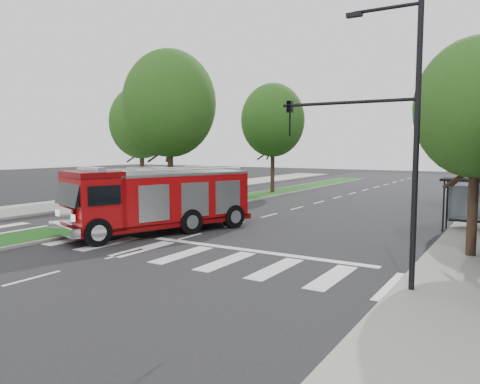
% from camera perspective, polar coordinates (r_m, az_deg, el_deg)
% --- Properties ---
extents(ground, '(140.00, 140.00, 0.00)m').
position_cam_1_polar(ground, '(21.70, -6.30, -5.48)').
color(ground, black).
rests_on(ground, ground).
extents(sidewalk_left, '(5.00, 80.00, 0.15)m').
position_cam_1_polar(sidewalk_left, '(38.67, -14.33, -0.71)').
color(sidewalk_left, gray).
rests_on(sidewalk_left, ground).
extents(median, '(3.00, 50.00, 0.15)m').
position_cam_1_polar(median, '(39.93, 2.65, -0.35)').
color(median, gray).
rests_on(median, ground).
extents(bus_shelter, '(3.20, 1.60, 2.61)m').
position_cam_1_polar(bus_shelter, '(25.17, 27.01, 0.15)').
color(bus_shelter, black).
rests_on(bus_shelter, ground).
extents(tree_right_near, '(4.40, 4.40, 8.05)m').
position_cam_1_polar(tree_right_near, '(18.99, 26.96, 9.11)').
color(tree_right_near, black).
rests_on(tree_right_near, ground).
extents(tree_median_near, '(5.80, 5.80, 10.16)m').
position_cam_1_polar(tree_median_near, '(29.87, -8.58, 10.59)').
color(tree_median_near, black).
rests_on(tree_median_near, ground).
extents(tree_median_far, '(5.60, 5.60, 9.72)m').
position_cam_1_polar(tree_median_far, '(41.56, 4.03, 8.72)').
color(tree_median_far, black).
rests_on(tree_median_far, ground).
extents(tree_left_mid, '(5.20, 5.20, 9.16)m').
position_cam_1_polar(tree_left_mid, '(39.60, -11.94, 8.30)').
color(tree_left_mid, black).
rests_on(tree_left_mid, ground).
extents(streetlight_right_near, '(4.08, 0.22, 8.00)m').
position_cam_1_polar(streetlight_right_near, '(13.81, 17.12, 7.57)').
color(streetlight_right_near, black).
rests_on(streetlight_right_near, ground).
extents(streetlight_right_far, '(2.11, 0.20, 8.00)m').
position_cam_1_polar(streetlight_right_far, '(36.97, 27.26, 5.42)').
color(streetlight_right_far, black).
rests_on(streetlight_right_far, ground).
extents(fire_engine, '(5.78, 9.78, 3.26)m').
position_cam_1_polar(fire_engine, '(22.83, -9.83, -1.02)').
color(fire_engine, '#660507').
rests_on(fire_engine, ground).
extents(city_bus, '(4.25, 9.57, 2.59)m').
position_cam_1_polar(city_bus, '(37.88, -10.17, 1.11)').
color(city_bus, silver).
rests_on(city_bus, ground).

